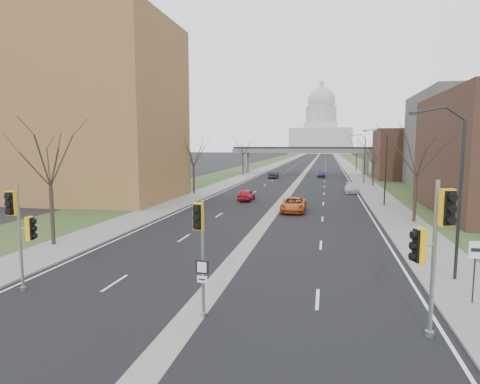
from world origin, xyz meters
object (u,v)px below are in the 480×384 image
(car_left_far, at_px, (274,175))
(signal_pole_left, at_px, (20,223))
(signal_pole_median, at_px, (200,238))
(signal_pole_right, at_px, (433,237))
(car_right_mid, at_px, (351,188))
(car_right_near, at_px, (293,205))
(car_left_near, at_px, (246,195))
(speed_limit_sign, at_px, (475,261))
(car_right_far, at_px, (322,174))

(car_left_far, bearing_deg, signal_pole_left, 91.92)
(signal_pole_median, xyz_separation_m, car_left_far, (-5.88, 67.56, -2.61))
(signal_pole_right, relative_size, car_right_mid, 1.19)
(signal_pole_left, xyz_separation_m, car_right_mid, (17.40, 44.14, -2.63))
(signal_pole_median, distance_m, car_left_far, 67.87)
(car_right_near, bearing_deg, signal_pole_median, -93.70)
(car_left_near, bearing_deg, speed_limit_sign, 118.19)
(car_left_far, distance_m, car_right_near, 41.46)
(signal_pole_left, xyz_separation_m, car_right_near, (10.52, 25.71, -2.58))
(signal_pole_left, bearing_deg, speed_limit_sign, -1.97)
(signal_pole_right, xyz_separation_m, car_left_far, (-14.29, 67.49, -3.04))
(car_right_far, bearing_deg, speed_limit_sign, -82.26)
(signal_pole_median, xyz_separation_m, speed_limit_sign, (11.04, 3.77, -1.30))
(car_right_far, bearing_deg, car_right_mid, -78.66)
(car_left_far, distance_m, car_right_far, 10.70)
(car_left_near, bearing_deg, car_left_far, -88.10)
(signal_pole_median, relative_size, speed_limit_sign, 1.73)
(signal_pole_left, height_order, car_right_far, signal_pole_left)
(car_left_far, bearing_deg, car_right_near, 104.87)
(car_right_mid, bearing_deg, car_right_far, 99.93)
(car_left_far, bearing_deg, signal_pole_median, 99.61)
(car_left_near, height_order, car_right_near, car_right_near)
(signal_pole_left, distance_m, speed_limit_sign, 20.30)
(car_right_near, bearing_deg, car_right_far, 86.62)
(signal_pole_median, distance_m, speed_limit_sign, 11.74)
(signal_pole_left, distance_m, car_left_far, 66.64)
(signal_pole_right, xyz_separation_m, speed_limit_sign, (2.64, 3.70, -1.73))
(car_right_mid, height_order, car_right_far, car_right_mid)
(signal_pole_left, xyz_separation_m, signal_pole_median, (9.03, -1.05, -0.02))
(car_right_mid, bearing_deg, car_left_near, -139.85)
(signal_pole_median, height_order, signal_pole_right, signal_pole_right)
(car_left_near, height_order, car_right_mid, car_left_near)
(signal_pole_right, relative_size, car_left_near, 1.35)
(signal_pole_right, distance_m, car_left_far, 69.05)
(signal_pole_left, bearing_deg, car_right_near, 58.04)
(car_left_far, relative_size, car_right_mid, 0.88)
(signal_pole_right, distance_m, car_right_far, 72.33)
(car_left_near, xyz_separation_m, car_right_far, (8.73, 38.15, -0.03))
(signal_pole_median, height_order, car_right_mid, signal_pole_median)
(signal_pole_median, bearing_deg, signal_pole_left, 175.73)
(car_right_far, bearing_deg, signal_pole_left, -98.53)
(signal_pole_median, xyz_separation_m, car_right_mid, (8.37, 45.19, -2.61))
(speed_limit_sign, bearing_deg, signal_pole_median, -166.28)
(car_right_mid, bearing_deg, speed_limit_sign, -86.06)
(signal_pole_median, xyz_separation_m, car_right_far, (3.77, 72.19, -2.61))
(signal_pole_left, xyz_separation_m, car_left_far, (3.15, 66.51, -2.63))
(car_left_near, relative_size, car_right_mid, 0.88)
(signal_pole_right, height_order, car_right_far, signal_pole_right)
(speed_limit_sign, height_order, car_right_far, speed_limit_sign)
(speed_limit_sign, xyz_separation_m, car_right_near, (-9.55, 22.98, -1.26))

